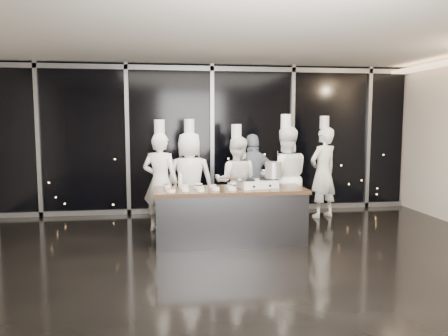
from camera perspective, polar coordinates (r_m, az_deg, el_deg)
The scene contains 15 objects.
ground at distance 6.45m, azimuth 2.09°, elevation -11.86°, with size 9.00×9.00×0.00m, color black.
room_shell at distance 6.16m, azimuth 3.80°, elevation 8.49°, with size 9.02×7.02×3.21m.
window_wall at distance 9.53m, azimuth -1.59°, elevation 3.82°, with size 8.90×0.11×3.20m.
demo_counter at distance 7.18m, azimuth 0.81°, elevation -6.21°, with size 2.46×0.86×0.90m.
stove at distance 7.21m, azimuth 4.38°, elevation -2.05°, with size 0.67×0.48×0.14m.
frying_pan at distance 7.08m, azimuth 1.88°, elevation -1.38°, with size 0.47×0.30×0.04m.
stock_pot at distance 7.32m, azimuth 6.48°, elevation -0.26°, with size 0.27×0.27×0.27m, color #A6A6A8.
prep_bowls at distance 7.06m, azimuth -3.03°, elevation -2.53°, with size 1.42×0.72×0.05m.
squeeze_bottle at distance 7.34m, azimuth -5.75°, elevation -1.49°, with size 0.07×0.07×0.25m.
chef_far_left at distance 7.93m, azimuth -8.32°, elevation -1.72°, with size 0.75×0.61×2.02m.
chef_left at distance 8.17m, azimuth -4.50°, elevation -1.46°, with size 0.91×0.62×2.03m.
chef_center at distance 8.18m, azimuth 1.60°, elevation -1.77°, with size 0.97×0.84×1.93m.
guest at distance 8.37m, azimuth 3.85°, elevation -1.52°, with size 1.02×0.43×1.74m.
chef_right at distance 8.17m, azimuth 7.98°, elevation -1.21°, with size 0.97×0.78×2.11m.
chef_side at distance 9.22m, azimuth 12.83°, elevation -0.47°, with size 0.81×0.70×2.09m.
Camera 1 is at (-1.11, -6.02, 2.01)m, focal length 35.00 mm.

